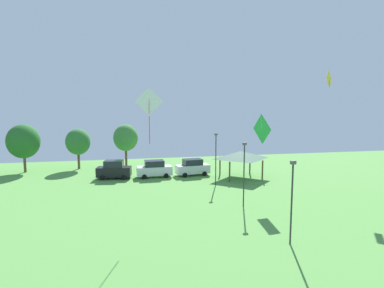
{
  "coord_description": "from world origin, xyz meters",
  "views": [
    {
      "loc": [
        -4.16,
        4.03,
        9.12
      ],
      "look_at": [
        -1.57,
        16.32,
        7.67
      ],
      "focal_mm": 28.0,
      "sensor_mm": 36.0,
      "label": 1
    }
  ],
  "objects_px": {
    "light_post_2": "(244,170)",
    "treeline_tree_2": "(78,142)",
    "treeline_tree_3": "(126,138)",
    "parked_car_third_from_left": "(193,167)",
    "kite_flying_5": "(149,103)",
    "parked_car_leftmost": "(114,170)",
    "light_post_1": "(292,197)",
    "treeline_tree_1": "(23,141)",
    "light_post_3": "(216,156)",
    "parked_car_second_from_left": "(154,169)",
    "park_pavilion": "(241,155)",
    "kite_flying_4": "(329,79)",
    "kite_flying_2": "(262,129)"
  },
  "relations": [
    {
      "from": "light_post_2",
      "to": "treeline_tree_2",
      "type": "height_order",
      "value": "treeline_tree_2"
    },
    {
      "from": "treeline_tree_3",
      "to": "parked_car_third_from_left",
      "type": "bearing_deg",
      "value": -42.68
    },
    {
      "from": "kite_flying_5",
      "to": "parked_car_leftmost",
      "type": "height_order",
      "value": "kite_flying_5"
    },
    {
      "from": "parked_car_third_from_left",
      "to": "light_post_2",
      "type": "bearing_deg",
      "value": -89.18
    },
    {
      "from": "kite_flying_5",
      "to": "parked_car_leftmost",
      "type": "relative_size",
      "value": 0.98
    },
    {
      "from": "kite_flying_5",
      "to": "light_post_1",
      "type": "bearing_deg",
      "value": -35.78
    },
    {
      "from": "kite_flying_5",
      "to": "parked_car_leftmost",
      "type": "bearing_deg",
      "value": 102.92
    },
    {
      "from": "treeline_tree_1",
      "to": "light_post_3",
      "type": "bearing_deg",
      "value": -27.49
    },
    {
      "from": "kite_flying_5",
      "to": "parked_car_second_from_left",
      "type": "relative_size",
      "value": 0.96
    },
    {
      "from": "parked_car_second_from_left",
      "to": "park_pavilion",
      "type": "height_order",
      "value": "park_pavilion"
    },
    {
      "from": "kite_flying_4",
      "to": "treeline_tree_3",
      "type": "distance_m",
      "value": 30.13
    },
    {
      "from": "parked_car_third_from_left",
      "to": "treeline_tree_3",
      "type": "height_order",
      "value": "treeline_tree_3"
    },
    {
      "from": "light_post_1",
      "to": "treeline_tree_1",
      "type": "distance_m",
      "value": 39.03
    },
    {
      "from": "kite_flying_4",
      "to": "parked_car_third_from_left",
      "type": "distance_m",
      "value": 20.26
    },
    {
      "from": "park_pavilion",
      "to": "light_post_1",
      "type": "bearing_deg",
      "value": -101.39
    },
    {
      "from": "parked_car_second_from_left",
      "to": "park_pavilion",
      "type": "xyz_separation_m",
      "value": [
        11.33,
        -2.62,
        1.94
      ]
    },
    {
      "from": "parked_car_leftmost",
      "to": "parked_car_third_from_left",
      "type": "relative_size",
      "value": 0.96
    },
    {
      "from": "parked_car_third_from_left",
      "to": "kite_flying_2",
      "type": "bearing_deg",
      "value": -75.13
    },
    {
      "from": "treeline_tree_1",
      "to": "treeline_tree_3",
      "type": "relative_size",
      "value": 1.04
    },
    {
      "from": "parked_car_third_from_left",
      "to": "kite_flying_5",
      "type": "bearing_deg",
      "value": -120.71
    },
    {
      "from": "kite_flying_5",
      "to": "light_post_3",
      "type": "relative_size",
      "value": 0.72
    },
    {
      "from": "kite_flying_5",
      "to": "kite_flying_4",
      "type": "bearing_deg",
      "value": 16.32
    },
    {
      "from": "kite_flying_4",
      "to": "parked_car_leftmost",
      "type": "relative_size",
      "value": 0.43
    },
    {
      "from": "kite_flying_4",
      "to": "treeline_tree_1",
      "type": "relative_size",
      "value": 0.28
    },
    {
      "from": "parked_car_second_from_left",
      "to": "light_post_3",
      "type": "bearing_deg",
      "value": -43.18
    },
    {
      "from": "park_pavilion",
      "to": "light_post_3",
      "type": "distance_m",
      "value": 5.6
    },
    {
      "from": "kite_flying_4",
      "to": "light_post_2",
      "type": "bearing_deg",
      "value": -160.39
    },
    {
      "from": "light_post_2",
      "to": "parked_car_third_from_left",
      "type": "bearing_deg",
      "value": 97.98
    },
    {
      "from": "kite_flying_4",
      "to": "light_post_1",
      "type": "bearing_deg",
      "value": -132.61
    },
    {
      "from": "light_post_3",
      "to": "treeline_tree_1",
      "type": "relative_size",
      "value": 0.9
    },
    {
      "from": "parked_car_leftmost",
      "to": "park_pavilion",
      "type": "relative_size",
      "value": 0.8
    },
    {
      "from": "park_pavilion",
      "to": "treeline_tree_2",
      "type": "xyz_separation_m",
      "value": [
        -22.28,
        10.79,
        1.1
      ]
    },
    {
      "from": "light_post_2",
      "to": "treeline_tree_3",
      "type": "bearing_deg",
      "value": 116.27
    },
    {
      "from": "kite_flying_2",
      "to": "light_post_1",
      "type": "distance_m",
      "value": 11.64
    },
    {
      "from": "park_pavilion",
      "to": "parked_car_second_from_left",
      "type": "bearing_deg",
      "value": 166.97
    },
    {
      "from": "kite_flying_5",
      "to": "light_post_3",
      "type": "distance_m",
      "value": 14.37
    },
    {
      "from": "light_post_1",
      "to": "treeline_tree_2",
      "type": "bearing_deg",
      "value": 120.96
    },
    {
      "from": "park_pavilion",
      "to": "light_post_2",
      "type": "relative_size",
      "value": 0.95
    },
    {
      "from": "light_post_2",
      "to": "treeline_tree_2",
      "type": "distance_m",
      "value": 28.71
    },
    {
      "from": "parked_car_leftmost",
      "to": "treeline_tree_3",
      "type": "relative_size",
      "value": 0.68
    },
    {
      "from": "park_pavilion",
      "to": "light_post_1",
      "type": "height_order",
      "value": "light_post_1"
    },
    {
      "from": "parked_car_second_from_left",
      "to": "treeline_tree_3",
      "type": "height_order",
      "value": "treeline_tree_3"
    },
    {
      "from": "light_post_1",
      "to": "treeline_tree_1",
      "type": "xyz_separation_m",
      "value": [
        -25.61,
        29.43,
        1.26
      ]
    },
    {
      "from": "parked_car_second_from_left",
      "to": "kite_flying_2",
      "type": "bearing_deg",
      "value": -51.5
    },
    {
      "from": "treeline_tree_3",
      "to": "kite_flying_5",
      "type": "bearing_deg",
      "value": -84.89
    },
    {
      "from": "kite_flying_5",
      "to": "parked_car_third_from_left",
      "type": "relative_size",
      "value": 0.94
    },
    {
      "from": "kite_flying_2",
      "to": "park_pavilion",
      "type": "distance_m",
      "value": 10.03
    },
    {
      "from": "kite_flying_2",
      "to": "parked_car_leftmost",
      "type": "distance_m",
      "value": 20.31
    },
    {
      "from": "kite_flying_4",
      "to": "light_post_3",
      "type": "height_order",
      "value": "kite_flying_4"
    },
    {
      "from": "treeline_tree_1",
      "to": "park_pavilion",
      "type": "bearing_deg",
      "value": -18.18
    }
  ]
}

